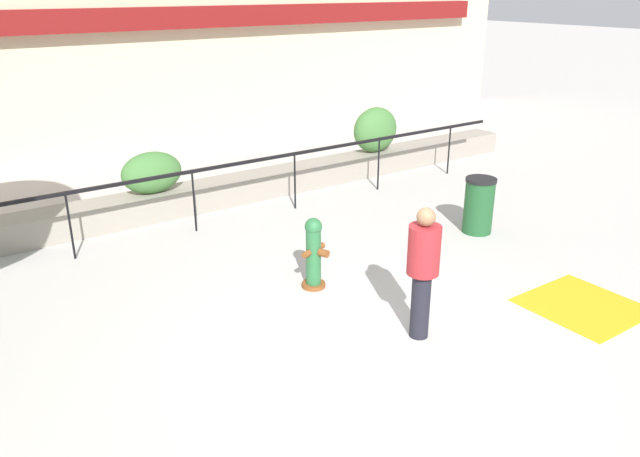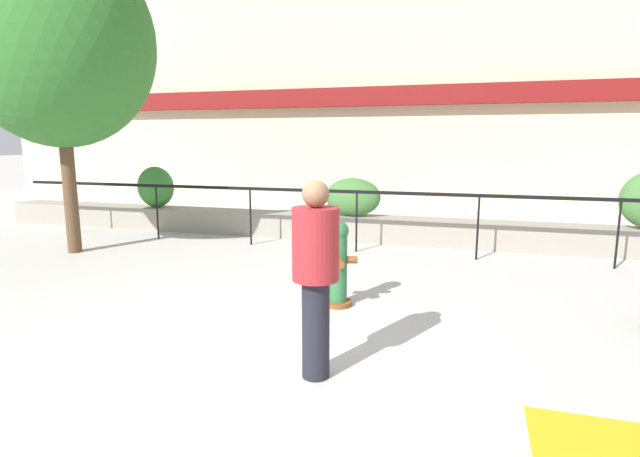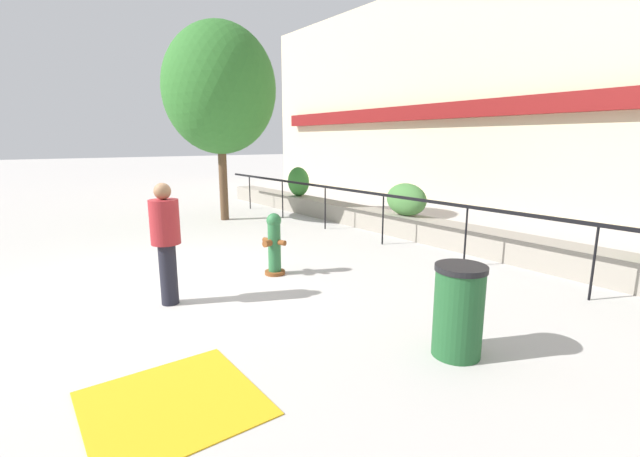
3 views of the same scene
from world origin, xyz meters
TOP-DOWN VIEW (x-y plane):
  - ground_plane at (0.00, 0.00)m, footprint 120.00×120.00m
  - building_facade at (0.00, 11.98)m, footprint 30.00×1.36m
  - planter_wall_low at (0.00, 6.00)m, footprint 18.00×0.70m
  - fence_railing_segment at (-0.00, 4.90)m, footprint 15.00×0.05m
  - hedge_bush_0 at (-5.07, 6.00)m, footprint 0.91×0.59m
  - hedge_bush_1 at (-0.33, 6.00)m, footprint 1.16×0.63m
  - fire_hydrant at (0.48, 1.82)m, footprint 0.47×0.48m
  - street_tree at (-4.99, 3.33)m, footprint 3.41×3.07m
  - pedestrian at (0.79, -0.08)m, footprint 0.49×0.49m

SIDE VIEW (x-z plane):
  - ground_plane at x=0.00m, z-range 0.00..0.00m
  - planter_wall_low at x=0.00m, z-range 0.00..0.50m
  - fire_hydrant at x=0.48m, z-range 0.01..1.09m
  - hedge_bush_1 at x=-0.33m, z-range 0.50..1.29m
  - hedge_bush_0 at x=-5.07m, z-range 0.50..1.45m
  - pedestrian at x=0.79m, z-range 0.12..1.85m
  - fence_railing_segment at x=0.00m, z-range 0.44..1.59m
  - street_tree at x=-4.99m, z-range 0.95..6.45m
  - building_facade at x=0.00m, z-range -0.01..7.99m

